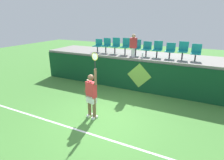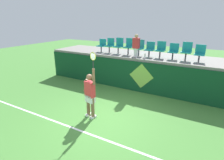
{
  "view_description": "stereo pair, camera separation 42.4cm",
  "coord_description": "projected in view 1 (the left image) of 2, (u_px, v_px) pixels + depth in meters",
  "views": [
    {
      "loc": [
        2.97,
        -5.3,
        3.63
      ],
      "look_at": [
        -0.24,
        1.16,
        1.18
      ],
      "focal_mm": 29.57,
      "sensor_mm": 36.0,
      "label": 1
    },
    {
      "loc": [
        3.35,
        -5.1,
        3.63
      ],
      "look_at": [
        -0.24,
        1.16,
        1.18
      ],
      "focal_mm": 29.57,
      "sensor_mm": 36.0,
      "label": 2
    }
  ],
  "objects": [
    {
      "name": "wall_signage_mount",
      "position": [
        138.0,
        91.0,
        9.54
      ],
      "size": [
        1.27,
        0.01,
        1.5
      ],
      "color": "#0F4223",
      "rests_on": "ground_plane"
    },
    {
      "name": "stadium_chair_2",
      "position": [
        115.0,
        45.0,
        10.37
      ],
      "size": [
        0.44,
        0.42,
        0.87
      ],
      "color": "#38383D",
      "rests_on": "spectator_platform"
    },
    {
      "name": "ground_plane",
      "position": [
        104.0,
        120.0,
        6.92
      ],
      "size": [
        40.0,
        40.0,
        0.0
      ],
      "primitive_type": "plane",
      "color": "#478438"
    },
    {
      "name": "spectator_platform",
      "position": [
        143.0,
        56.0,
        10.2
      ],
      "size": [
        11.44,
        2.44,
        0.12
      ],
      "primitive_type": "cube",
      "color": "gray",
      "rests_on": "court_back_wall"
    },
    {
      "name": "stadium_chair_1",
      "position": [
        106.0,
        45.0,
        10.61
      ],
      "size": [
        0.44,
        0.42,
        0.82
      ],
      "color": "#38383D",
      "rests_on": "spectator_platform"
    },
    {
      "name": "tennis_player",
      "position": [
        91.0,
        94.0,
        6.77
      ],
      "size": [
        0.74,
        0.35,
        2.54
      ],
      "color": "white",
      "rests_on": "ground_plane"
    },
    {
      "name": "stadium_chair_0",
      "position": [
        98.0,
        45.0,
        10.86
      ],
      "size": [
        0.44,
        0.42,
        0.74
      ],
      "color": "#38383D",
      "rests_on": "spectator_platform"
    },
    {
      "name": "stadium_chair_8",
      "position": [
        183.0,
        50.0,
        8.85
      ],
      "size": [
        0.44,
        0.42,
        0.86
      ],
      "color": "#38383D",
      "rests_on": "spectator_platform"
    },
    {
      "name": "stadium_chair_7",
      "position": [
        170.0,
        50.0,
        9.11
      ],
      "size": [
        0.44,
        0.42,
        0.76
      ],
      "color": "#38383D",
      "rests_on": "spectator_platform"
    },
    {
      "name": "stadium_chair_3",
      "position": [
        126.0,
        45.0,
        10.1
      ],
      "size": [
        0.44,
        0.42,
        0.88
      ],
      "color": "#38383D",
      "rests_on": "spectator_platform"
    },
    {
      "name": "tennis_ball",
      "position": [
        92.0,
        118.0,
        6.99
      ],
      "size": [
        0.07,
        0.07,
        0.07
      ],
      "primitive_type": "sphere",
      "color": "#D1E533",
      "rests_on": "ground_plane"
    },
    {
      "name": "court_back_wall",
      "position": [
        135.0,
        76.0,
        9.48
      ],
      "size": [
        11.44,
        0.2,
        1.57
      ],
      "primitive_type": "cube",
      "color": "#0F4223",
      "rests_on": "ground_plane"
    },
    {
      "name": "stadium_chair_6",
      "position": [
        158.0,
        48.0,
        9.37
      ],
      "size": [
        0.44,
        0.42,
        0.82
      ],
      "color": "#38383D",
      "rests_on": "spectator_platform"
    },
    {
      "name": "court_baseline_stripe",
      "position": [
        90.0,
        134.0,
        6.07
      ],
      "size": [
        10.29,
        0.08,
        0.01
      ],
      "primitive_type": "cube",
      "color": "white",
      "rests_on": "ground_plane"
    },
    {
      "name": "stadium_chair_5",
      "position": [
        147.0,
        48.0,
        9.62
      ],
      "size": [
        0.44,
        0.42,
        0.76
      ],
      "color": "#38383D",
      "rests_on": "spectator_platform"
    },
    {
      "name": "water_bottle",
      "position": [
        142.0,
        56.0,
        9.18
      ],
      "size": [
        0.07,
        0.07,
        0.28
      ],
      "primitive_type": "cylinder",
      "color": "white",
      "rests_on": "spectator_platform"
    },
    {
      "name": "stadium_chair_4",
      "position": [
        136.0,
        47.0,
        9.85
      ],
      "size": [
        0.44,
        0.42,
        0.84
      ],
      "color": "#38383D",
      "rests_on": "spectator_platform"
    },
    {
      "name": "spectator_0",
      "position": [
        133.0,
        45.0,
        9.4
      ],
      "size": [
        0.34,
        0.2,
        1.16
      ],
      "color": "white",
      "rests_on": "spectator_platform"
    },
    {
      "name": "stadium_chair_9",
      "position": [
        196.0,
        52.0,
        8.62
      ],
      "size": [
        0.44,
        0.42,
        0.78
      ],
      "color": "#38383D",
      "rests_on": "spectator_platform"
    }
  ]
}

